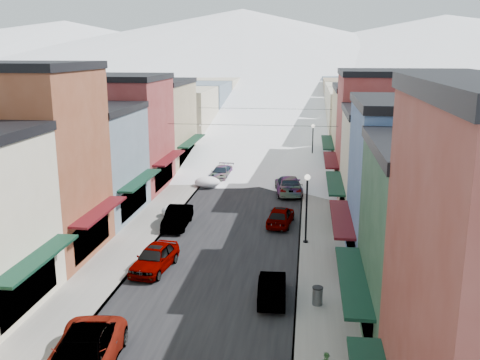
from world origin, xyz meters
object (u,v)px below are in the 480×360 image
(car_dark_hatch, at_px, (177,217))
(car_green_sedan, at_px, (272,288))
(car_white_suv, at_px, (83,355))
(car_silver_sedan, at_px, (155,258))
(streetlamp_near, at_px, (307,200))
(trash_can, at_px, (318,296))

(car_dark_hatch, distance_m, car_green_sedan, 13.92)
(car_white_suv, relative_size, car_silver_sedan, 1.27)
(streetlamp_near, bearing_deg, car_white_suv, -118.79)
(car_white_suv, distance_m, car_silver_sedan, 10.91)
(car_dark_hatch, height_order, trash_can, car_dark_hatch)
(car_silver_sedan, relative_size, trash_can, 4.71)
(car_dark_hatch, distance_m, trash_can, 15.89)
(car_green_sedan, bearing_deg, car_dark_hatch, -57.51)
(car_green_sedan, xyz_separation_m, trash_can, (2.43, -0.59, -0.04))
(car_dark_hatch, height_order, streetlamp_near, streetlamp_near)
(car_silver_sedan, distance_m, car_green_sedan, 8.07)
(car_green_sedan, relative_size, trash_can, 4.27)
(trash_can, bearing_deg, car_silver_sedan, 159.43)
(car_dark_hatch, xyz_separation_m, car_green_sedan, (8.04, -11.37, -0.08))
(car_dark_hatch, bearing_deg, trash_can, -50.60)
(car_silver_sedan, bearing_deg, trash_can, -13.61)
(car_white_suv, bearing_deg, car_silver_sedan, 83.45)
(car_silver_sedan, relative_size, car_green_sedan, 1.10)
(trash_can, relative_size, streetlamp_near, 0.20)
(car_green_sedan, bearing_deg, trash_can, 163.54)
(car_silver_sedan, relative_size, streetlamp_near, 0.95)
(car_silver_sedan, distance_m, streetlamp_near, 11.05)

